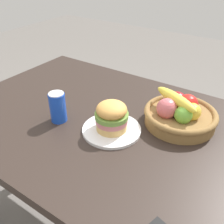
{
  "coord_description": "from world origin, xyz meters",
  "views": [
    {
      "loc": [
        0.49,
        -0.72,
        1.35
      ],
      "look_at": [
        0.02,
        -0.02,
        0.81
      ],
      "focal_mm": 41.18,
      "sensor_mm": 36.0,
      "label": 1
    }
  ],
  "objects_px": {
    "plate": "(112,130)",
    "soda_can": "(58,107)",
    "sandwich": "(112,116)",
    "fruit_basket": "(180,113)"
  },
  "relations": [
    {
      "from": "plate",
      "to": "soda_can",
      "type": "height_order",
      "value": "soda_can"
    },
    {
      "from": "soda_can",
      "to": "sandwich",
      "type": "bearing_deg",
      "value": 14.93
    },
    {
      "from": "fruit_basket",
      "to": "soda_can",
      "type": "bearing_deg",
      "value": -148.66
    },
    {
      "from": "soda_can",
      "to": "fruit_basket",
      "type": "relative_size",
      "value": 0.43
    },
    {
      "from": "soda_can",
      "to": "fruit_basket",
      "type": "height_order",
      "value": "fruit_basket"
    },
    {
      "from": "plate",
      "to": "fruit_basket",
      "type": "relative_size",
      "value": 0.79
    },
    {
      "from": "sandwich",
      "to": "fruit_basket",
      "type": "xyz_separation_m",
      "value": [
        0.2,
        0.2,
        -0.02
      ]
    },
    {
      "from": "plate",
      "to": "sandwich",
      "type": "bearing_deg",
      "value": 0.0
    },
    {
      "from": "fruit_basket",
      "to": "sandwich",
      "type": "bearing_deg",
      "value": -135.1
    },
    {
      "from": "sandwich",
      "to": "fruit_basket",
      "type": "bearing_deg",
      "value": 44.9
    }
  ]
}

